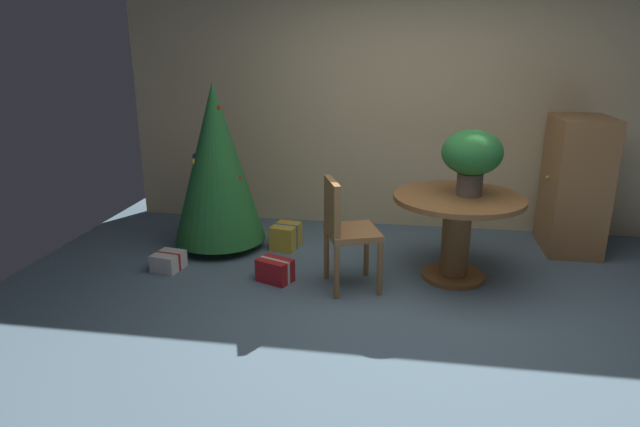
{
  "coord_description": "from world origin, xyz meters",
  "views": [
    {
      "loc": [
        -0.06,
        -3.5,
        1.87
      ],
      "look_at": [
        -0.68,
        0.37,
        0.65
      ],
      "focal_mm": 30.64,
      "sensor_mm": 36.0,
      "label": 1
    }
  ],
  "objects": [
    {
      "name": "flower_vase",
      "position": [
        0.45,
        0.85,
        1.03
      ],
      "size": [
        0.48,
        0.48,
        0.52
      ],
      "color": "#665B51",
      "rests_on": "round_dining_table"
    },
    {
      "name": "wooden_cabinet",
      "position": [
        1.49,
        1.68,
        0.63
      ],
      "size": [
        0.5,
        0.67,
        1.25
      ],
      "color": "#9E6B3D",
      "rests_on": "ground_plane"
    },
    {
      "name": "gift_box_cream",
      "position": [
        -2.04,
        0.61,
        0.07
      ],
      "size": [
        0.26,
        0.28,
        0.15
      ],
      "color": "silver",
      "rests_on": "ground_plane"
    },
    {
      "name": "gift_box_red",
      "position": [
        -1.07,
        0.52,
        0.09
      ],
      "size": [
        0.32,
        0.28,
        0.19
      ],
      "color": "red",
      "rests_on": "ground_plane"
    },
    {
      "name": "holiday_tree",
      "position": [
        -1.77,
        1.2,
        0.82
      ],
      "size": [
        0.85,
        0.85,
        1.55
      ],
      "color": "brown",
      "rests_on": "ground_plane"
    },
    {
      "name": "back_wall_panel",
      "position": [
        0.0,
        2.2,
        1.3
      ],
      "size": [
        6.0,
        0.1,
        2.6
      ],
      "primitive_type": "cube",
      "color": "beige",
      "rests_on": "ground_plane"
    },
    {
      "name": "gift_box_gold",
      "position": [
        -1.15,
        1.28,
        0.11
      ],
      "size": [
        0.27,
        0.32,
        0.23
      ],
      "color": "gold",
      "rests_on": "ground_plane"
    },
    {
      "name": "wooden_chair_left",
      "position": [
        -0.5,
        0.49,
        0.51
      ],
      "size": [
        0.51,
        0.53,
        0.89
      ],
      "color": "#9E6B3D",
      "rests_on": "ground_plane"
    },
    {
      "name": "ground_plane",
      "position": [
        0.0,
        0.0,
        0.0
      ],
      "size": [
        6.6,
        6.6,
        0.0
      ],
      "primitive_type": "plane",
      "color": "slate"
    },
    {
      "name": "round_dining_table",
      "position": [
        0.37,
        0.81,
        0.48
      ],
      "size": [
        1.04,
        1.04,
        0.71
      ],
      "color": "brown",
      "rests_on": "ground_plane"
    }
  ]
}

